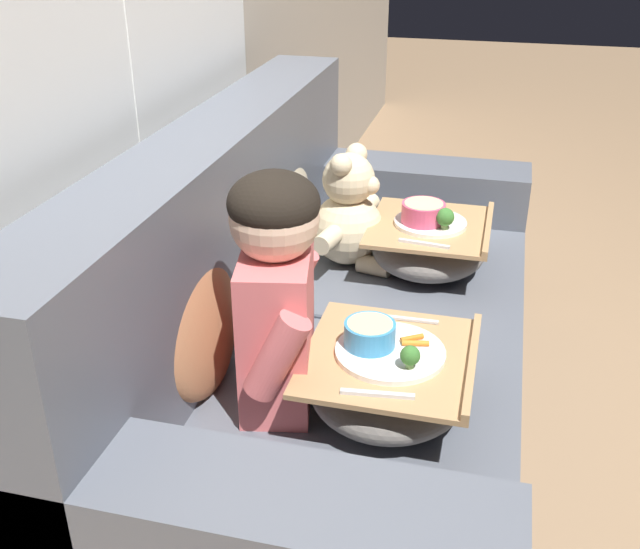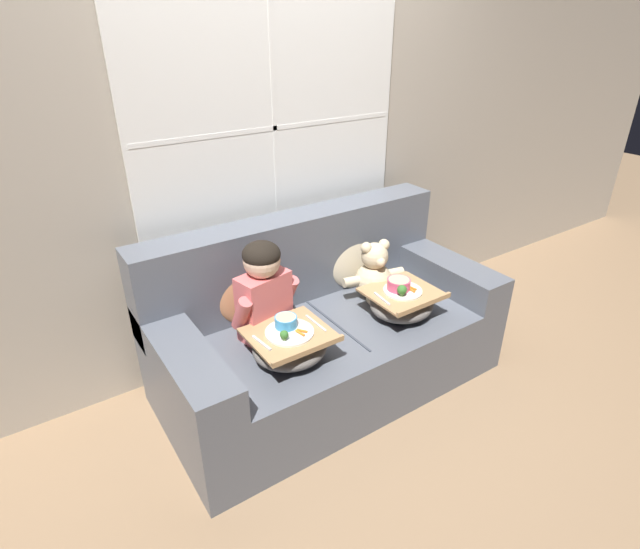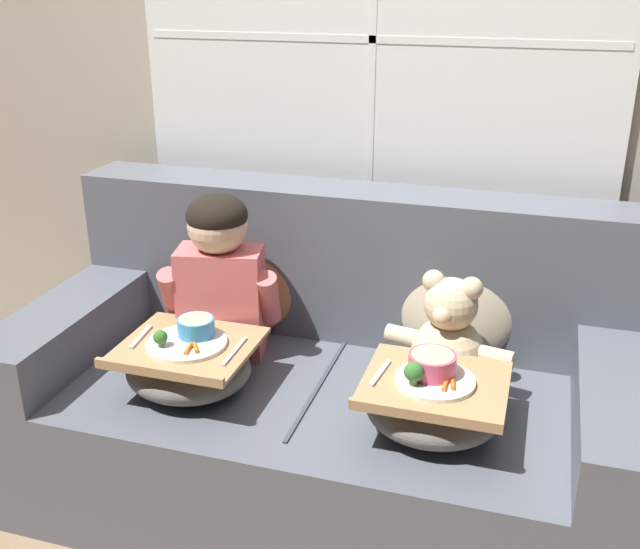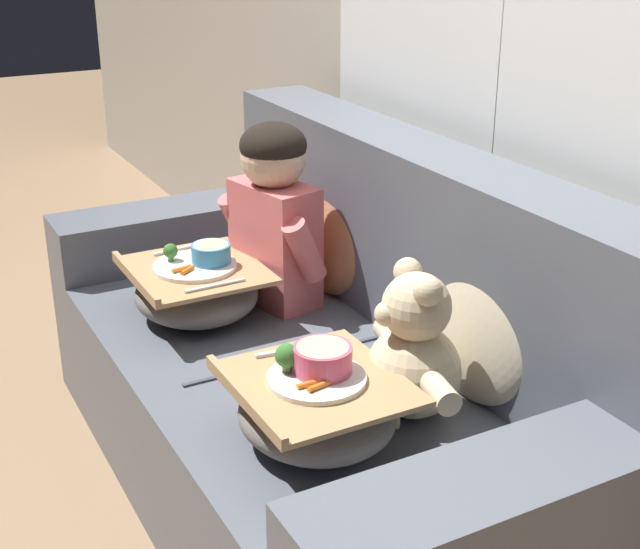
% 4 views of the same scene
% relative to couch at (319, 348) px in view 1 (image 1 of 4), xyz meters
% --- Properties ---
extents(ground_plane, '(14.00, 14.00, 0.00)m').
position_rel_couch_xyz_m(ground_plane, '(0.00, -0.07, -0.33)').
color(ground_plane, '#8E7051').
extents(couch, '(1.87, 0.92, 0.92)m').
position_rel_couch_xyz_m(couch, '(0.00, 0.00, 0.00)').
color(couch, '#565B66').
rests_on(couch, ground_plane).
extents(throw_pillow_behind_child, '(0.39, 0.19, 0.41)m').
position_rel_couch_xyz_m(throw_pillow_behind_child, '(-0.36, 0.20, 0.28)').
color(throw_pillow_behind_child, '#B2754C').
rests_on(throw_pillow_behind_child, couch).
extents(throw_pillow_behind_teddy, '(0.39, 0.19, 0.40)m').
position_rel_couch_xyz_m(throw_pillow_behind_teddy, '(0.36, 0.20, 0.28)').
color(throw_pillow_behind_teddy, '#C1B293').
rests_on(throw_pillow_behind_teddy, couch).
extents(child_figure, '(0.39, 0.22, 0.53)m').
position_rel_couch_xyz_m(child_figure, '(-0.36, 0.00, 0.39)').
color(child_figure, '#DB6666').
rests_on(child_figure, couch).
extents(teddy_bear, '(0.39, 0.28, 0.36)m').
position_rel_couch_xyz_m(teddy_bear, '(0.36, -0.00, 0.25)').
color(teddy_bear, beige).
rests_on(teddy_bear, couch).
extents(lap_tray_child, '(0.38, 0.36, 0.21)m').
position_rel_couch_xyz_m(lap_tray_child, '(-0.36, -0.24, 0.18)').
color(lap_tray_child, slate).
rests_on(lap_tray_child, child_figure).
extents(lap_tray_teddy, '(0.38, 0.35, 0.22)m').
position_rel_couch_xyz_m(lap_tray_teddy, '(0.36, -0.25, 0.18)').
color(lap_tray_teddy, slate).
rests_on(lap_tray_teddy, teddy_bear).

